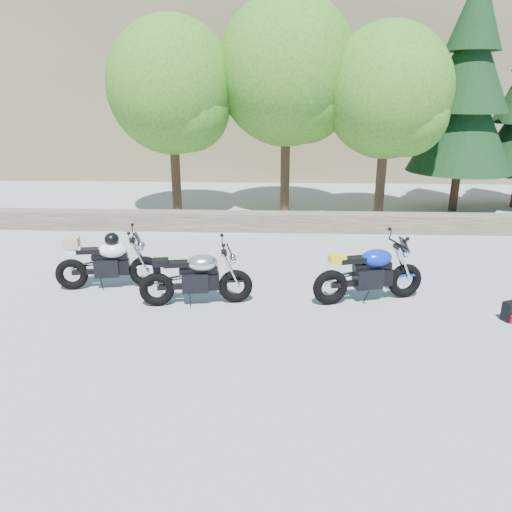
# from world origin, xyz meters

# --- Properties ---
(ground) EXTENTS (90.00, 90.00, 0.00)m
(ground) POSITION_xyz_m (0.00, 0.00, 0.00)
(ground) COLOR #949499
(ground) RESTS_ON ground
(stone_wall) EXTENTS (22.00, 0.55, 0.50)m
(stone_wall) POSITION_xyz_m (0.00, 5.50, 0.25)
(stone_wall) COLOR #4D4433
(stone_wall) RESTS_ON ground
(hillside) EXTENTS (80.00, 30.00, 15.00)m
(hillside) POSITION_xyz_m (3.00, 28.00, 7.50)
(hillside) COLOR brown
(hillside) RESTS_ON ground
(tree_decid_left) EXTENTS (3.67, 3.67, 5.62)m
(tree_decid_left) POSITION_xyz_m (-2.39, 7.14, 3.63)
(tree_decid_left) COLOR #382314
(tree_decid_left) RESTS_ON ground
(tree_decid_mid) EXTENTS (4.08, 4.08, 6.24)m
(tree_decid_mid) POSITION_xyz_m (0.91, 7.54, 4.04)
(tree_decid_mid) COLOR #382314
(tree_decid_mid) RESTS_ON ground
(tree_decid_right) EXTENTS (3.54, 3.54, 5.41)m
(tree_decid_right) POSITION_xyz_m (3.71, 6.94, 3.50)
(tree_decid_right) COLOR #382314
(tree_decid_right) RESTS_ON ground
(conifer_near) EXTENTS (3.17, 3.17, 7.06)m
(conifer_near) POSITION_xyz_m (6.20, 8.20, 3.68)
(conifer_near) COLOR #382314
(conifer_near) RESTS_ON ground
(silver_bike) EXTENTS (2.02, 0.64, 1.02)m
(silver_bike) POSITION_xyz_m (-0.83, 0.48, 0.49)
(silver_bike) COLOR black
(silver_bike) RESTS_ON ground
(white_bike) EXTENTS (1.99, 0.65, 1.11)m
(white_bike) POSITION_xyz_m (-2.67, 1.18, 0.54)
(white_bike) COLOR black
(white_bike) RESTS_ON ground
(blue_bike) EXTENTS (2.08, 0.83, 1.06)m
(blue_bike) POSITION_xyz_m (2.26, 0.77, 0.52)
(blue_bike) COLOR black
(blue_bike) RESTS_ON ground
(backpack) EXTENTS (0.29, 0.28, 0.33)m
(backpack) POSITION_xyz_m (4.49, 0.02, 0.16)
(backpack) COLOR black
(backpack) RESTS_ON ground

